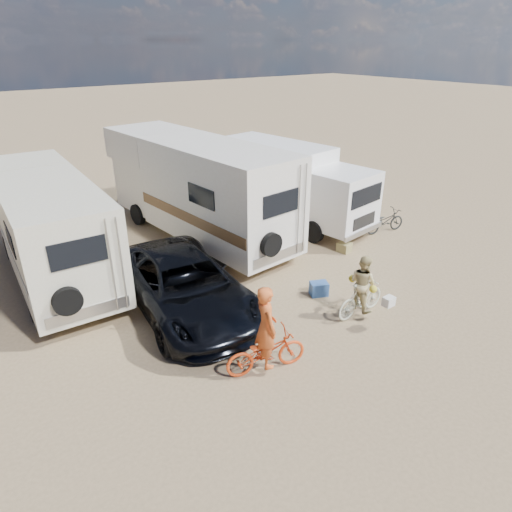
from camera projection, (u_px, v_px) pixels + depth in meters
ground at (350, 326)px, 11.64m from camera, size 140.00×140.00×0.00m
rv_main at (197, 190)px, 16.25m from camera, size 3.23×8.74×3.54m
rv_left at (50, 230)px, 13.43m from camera, size 2.74×7.57×3.09m
box_truck at (291, 185)px, 17.81m from camera, size 3.18×7.08×2.98m
dark_suv at (185, 285)px, 12.01m from camera, size 3.19×5.79×1.54m
bike_man at (266, 352)px, 9.90m from camera, size 1.94×1.10×0.96m
bike_woman at (361, 298)px, 11.94m from camera, size 1.64×0.47×0.98m
rider_man at (266, 334)px, 9.70m from camera, size 0.63×0.80×1.92m
rider_woman at (362, 289)px, 11.82m from camera, size 0.59×0.75×1.54m
bike_parked at (385, 221)px, 17.15m from camera, size 1.77×0.89×0.89m
cooler at (319, 289)px, 12.98m from camera, size 0.60×0.53×0.39m
crate at (344, 247)px, 15.66m from camera, size 0.47×0.47×0.32m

